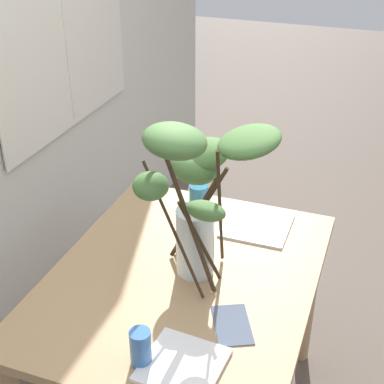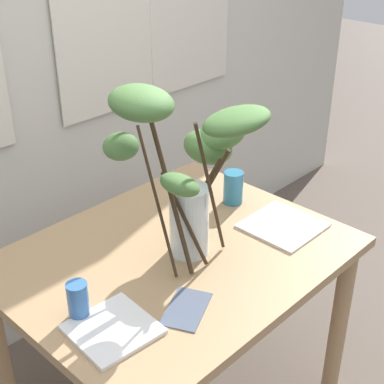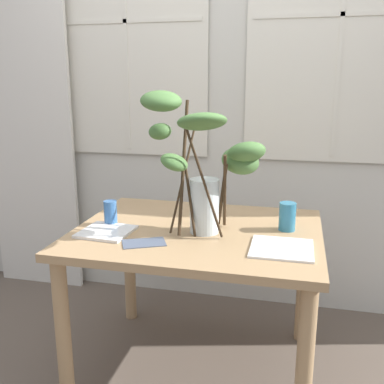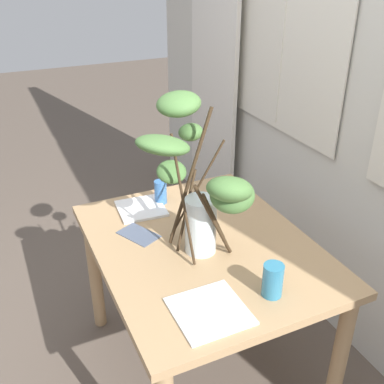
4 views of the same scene
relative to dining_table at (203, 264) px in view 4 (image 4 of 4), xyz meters
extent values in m
plane|color=brown|center=(0.00, 0.00, -0.63)|extent=(14.00, 14.00, 0.00)
cube|color=beige|center=(0.00, 0.85, 0.67)|extent=(4.65, 0.12, 2.60)
cube|color=silver|center=(-1.31, 0.71, 0.53)|extent=(0.62, 0.03, 2.32)
cube|color=tan|center=(0.00, 0.00, 0.09)|extent=(1.13, 0.90, 0.04)
cylinder|color=tan|center=(-0.50, -0.39, -0.28)|extent=(0.07, 0.07, 0.70)
cylinder|color=tan|center=(-0.50, 0.39, -0.28)|extent=(0.07, 0.07, 0.70)
cylinder|color=tan|center=(0.50, 0.39, -0.28)|extent=(0.07, 0.07, 0.70)
cylinder|color=silver|center=(0.04, -0.03, 0.23)|extent=(0.13, 0.13, 0.25)
cylinder|color=silver|center=(0.04, -0.03, 0.16)|extent=(0.12, 0.12, 0.08)
cylinder|color=#382819|center=(0.13, -0.02, 0.30)|extent=(0.04, 0.19, 0.37)
ellipsoid|color=#477038|center=(0.22, -0.01, 0.48)|extent=(0.20, 0.21, 0.15)
cylinder|color=#382819|center=(0.11, 0.00, 0.28)|extent=(0.08, 0.17, 0.32)
ellipsoid|color=#477038|center=(0.19, 0.02, 0.44)|extent=(0.23, 0.23, 0.16)
cylinder|color=#382819|center=(0.05, -0.11, 0.37)|extent=(0.18, 0.04, 0.51)
ellipsoid|color=#477038|center=(0.06, -0.20, 0.63)|extent=(0.23, 0.24, 0.12)
cylinder|color=#382819|center=(-0.06, -0.04, 0.41)|extent=(0.02, 0.21, 0.58)
ellipsoid|color=#477038|center=(-0.16, -0.04, 0.70)|extent=(0.19, 0.20, 0.12)
cylinder|color=#382819|center=(-0.07, 0.00, 0.34)|extent=(0.07, 0.23, 0.44)
ellipsoid|color=#477038|center=(-0.18, 0.02, 0.56)|extent=(0.13, 0.13, 0.09)
cylinder|color=#382819|center=(-0.02, -0.07, 0.28)|extent=(0.09, 0.13, 0.33)
ellipsoid|color=#477038|center=(-0.08, -0.11, 0.44)|extent=(0.18, 0.17, 0.12)
cylinder|color=#386BAD|center=(-0.42, -0.03, 0.17)|extent=(0.06, 0.06, 0.12)
cylinder|color=teal|center=(0.40, 0.08, 0.18)|extent=(0.08, 0.08, 0.13)
cube|color=white|center=(-0.39, -0.15, 0.12)|extent=(0.24, 0.24, 0.01)
cube|color=white|center=(0.39, -0.17, 0.12)|extent=(0.25, 0.25, 0.01)
cube|color=#4C566B|center=(-0.18, -0.23, 0.11)|extent=(0.21, 0.18, 0.00)
camera|label=1|loc=(-1.47, -0.57, 1.34)|focal=52.87mm
camera|label=2|loc=(-1.12, -1.15, 1.22)|focal=53.22mm
camera|label=3|loc=(0.43, -1.91, 0.79)|focal=41.40mm
camera|label=4|loc=(1.49, -0.74, 1.25)|focal=43.02mm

